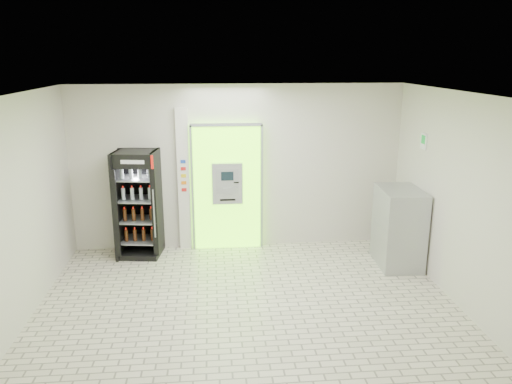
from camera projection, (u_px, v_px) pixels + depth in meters
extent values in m
plane|color=beige|center=(248.00, 308.00, 7.09)|extent=(6.00, 6.00, 0.00)
plane|color=beige|center=(238.00, 167.00, 9.09)|extent=(6.00, 0.00, 6.00)
plane|color=beige|center=(269.00, 292.00, 4.29)|extent=(6.00, 0.00, 6.00)
plane|color=beige|center=(16.00, 214.00, 6.43)|extent=(0.00, 5.00, 5.00)
plane|color=beige|center=(462.00, 202.00, 6.95)|extent=(0.00, 5.00, 5.00)
plane|color=white|center=(247.00, 94.00, 6.30)|extent=(6.00, 6.00, 0.00)
cube|color=#75FF15|center=(227.00, 187.00, 9.10)|extent=(1.20, 0.12, 2.30)
cube|color=gray|center=(226.00, 125.00, 8.73)|extent=(1.28, 0.04, 0.06)
cube|color=gray|center=(192.00, 189.00, 8.98)|extent=(0.04, 0.04, 2.30)
cube|color=gray|center=(262.00, 187.00, 9.09)|extent=(0.04, 0.04, 2.30)
cube|color=black|center=(233.00, 222.00, 9.23)|extent=(0.62, 0.01, 0.67)
cube|color=black|center=(207.00, 143.00, 8.80)|extent=(0.22, 0.01, 0.18)
cube|color=#9C9EA3|center=(227.00, 183.00, 8.97)|extent=(0.55, 0.12, 0.75)
cube|color=black|center=(227.00, 176.00, 8.87)|extent=(0.22, 0.01, 0.16)
cube|color=gray|center=(228.00, 191.00, 8.94)|extent=(0.16, 0.01, 0.12)
cube|color=black|center=(236.00, 182.00, 8.91)|extent=(0.09, 0.01, 0.02)
cube|color=black|center=(228.00, 200.00, 8.98)|extent=(0.28, 0.01, 0.03)
cube|color=silver|center=(184.00, 180.00, 9.01)|extent=(0.22, 0.10, 2.60)
cube|color=#193FB2|center=(183.00, 162.00, 8.87)|extent=(0.09, 0.01, 0.06)
cube|color=red|center=(183.00, 169.00, 8.90)|extent=(0.09, 0.01, 0.06)
cube|color=yellow|center=(184.00, 176.00, 8.94)|extent=(0.09, 0.01, 0.06)
cube|color=orange|center=(184.00, 183.00, 8.97)|extent=(0.09, 0.01, 0.06)
cube|color=red|center=(184.00, 190.00, 9.01)|extent=(0.09, 0.01, 0.06)
cube|color=black|center=(138.00, 204.00, 8.77)|extent=(0.79, 0.74, 1.90)
cube|color=black|center=(140.00, 199.00, 9.05)|extent=(0.71, 0.15, 1.90)
cube|color=red|center=(132.00, 162.00, 8.24)|extent=(0.69, 0.10, 0.23)
cube|color=white|center=(132.00, 162.00, 8.24)|extent=(0.39, 0.06, 0.07)
cube|color=black|center=(141.00, 252.00, 9.00)|extent=(0.79, 0.74, 0.09)
cylinder|color=gray|center=(154.00, 214.00, 8.48)|extent=(0.03, 0.03, 0.85)
cube|color=gray|center=(140.00, 240.00, 8.94)|extent=(0.67, 0.63, 0.02)
cube|color=gray|center=(139.00, 220.00, 8.84)|extent=(0.67, 0.63, 0.02)
cube|color=gray|center=(138.00, 199.00, 8.74)|extent=(0.67, 0.63, 0.02)
cube|color=gray|center=(136.00, 178.00, 8.64)|extent=(0.67, 0.63, 0.02)
cube|color=#9C9EA3|center=(399.00, 227.00, 8.44)|extent=(0.72, 1.03, 1.33)
cube|color=gray|center=(380.00, 224.00, 8.39)|extent=(0.06, 0.98, 0.01)
cube|color=white|center=(424.00, 141.00, 8.13)|extent=(0.02, 0.22, 0.26)
cube|color=#0C892A|center=(423.00, 140.00, 8.12)|extent=(0.00, 0.14, 0.14)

